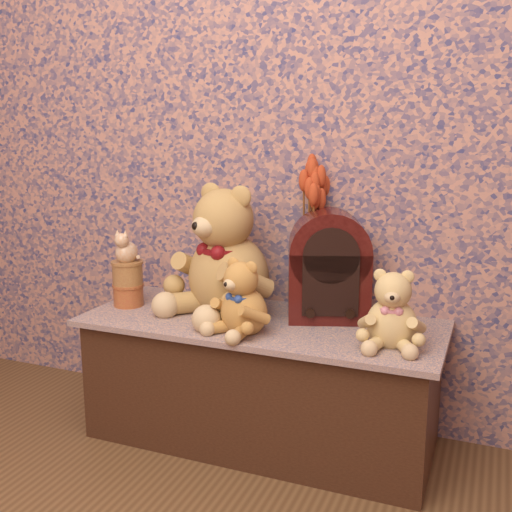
{
  "coord_description": "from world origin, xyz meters",
  "views": [
    {
      "loc": [
        0.75,
        -0.65,
        1.12
      ],
      "look_at": [
        0.0,
        1.2,
        0.69
      ],
      "focal_mm": 42.83,
      "sensor_mm": 36.0,
      "label": 1
    }
  ],
  "objects_px": {
    "cathedral_radio": "(329,265)",
    "cat_figurine": "(126,245)",
    "ceramic_vase": "(313,286)",
    "biscuit_tin_lower": "(129,295)",
    "teddy_small": "(392,305)",
    "teddy_large": "(228,244)",
    "teddy_medium": "(244,293)"
  },
  "relations": [
    {
      "from": "teddy_large",
      "to": "ceramic_vase",
      "type": "relative_size",
      "value": 2.81
    },
    {
      "from": "teddy_large",
      "to": "ceramic_vase",
      "type": "xyz_separation_m",
      "value": [
        0.28,
        0.14,
        -0.16
      ]
    },
    {
      "from": "teddy_medium",
      "to": "teddy_small",
      "type": "distance_m",
      "value": 0.48
    },
    {
      "from": "teddy_large",
      "to": "cat_figurine",
      "type": "xyz_separation_m",
      "value": [
        -0.38,
        -0.08,
        -0.02
      ]
    },
    {
      "from": "teddy_small",
      "to": "ceramic_vase",
      "type": "relative_size",
      "value": 1.46
    },
    {
      "from": "biscuit_tin_lower",
      "to": "cat_figurine",
      "type": "xyz_separation_m",
      "value": [
        0.0,
        0.0,
        0.19
      ]
    },
    {
      "from": "teddy_large",
      "to": "teddy_small",
      "type": "height_order",
      "value": "teddy_large"
    },
    {
      "from": "ceramic_vase",
      "to": "biscuit_tin_lower",
      "type": "xyz_separation_m",
      "value": [
        -0.66,
        -0.22,
        -0.05
      ]
    },
    {
      "from": "teddy_medium",
      "to": "cathedral_radio",
      "type": "height_order",
      "value": "cathedral_radio"
    },
    {
      "from": "cat_figurine",
      "to": "teddy_large",
      "type": "bearing_deg",
      "value": 8.39
    },
    {
      "from": "ceramic_vase",
      "to": "cat_figurine",
      "type": "relative_size",
      "value": 1.4
    },
    {
      "from": "teddy_large",
      "to": "cathedral_radio",
      "type": "xyz_separation_m",
      "value": [
        0.36,
        0.06,
        -0.06
      ]
    },
    {
      "from": "biscuit_tin_lower",
      "to": "cat_figurine",
      "type": "bearing_deg",
      "value": 0.0
    },
    {
      "from": "cathedral_radio",
      "to": "cat_figurine",
      "type": "distance_m",
      "value": 0.75
    },
    {
      "from": "teddy_large",
      "to": "biscuit_tin_lower",
      "type": "relative_size",
      "value": 4.48
    },
    {
      "from": "biscuit_tin_lower",
      "to": "ceramic_vase",
      "type": "bearing_deg",
      "value": 18.19
    },
    {
      "from": "cathedral_radio",
      "to": "biscuit_tin_lower",
      "type": "xyz_separation_m",
      "value": [
        -0.74,
        -0.14,
        -0.15
      ]
    },
    {
      "from": "ceramic_vase",
      "to": "cat_figurine",
      "type": "xyz_separation_m",
      "value": [
        -0.66,
        -0.22,
        0.14
      ]
    },
    {
      "from": "teddy_large",
      "to": "teddy_medium",
      "type": "relative_size",
      "value": 1.9
    },
    {
      "from": "ceramic_vase",
      "to": "cat_figurine",
      "type": "bearing_deg",
      "value": -161.81
    },
    {
      "from": "teddy_small",
      "to": "cathedral_radio",
      "type": "xyz_separation_m",
      "value": [
        -0.26,
        0.2,
        0.06
      ]
    },
    {
      "from": "teddy_small",
      "to": "biscuit_tin_lower",
      "type": "height_order",
      "value": "teddy_small"
    },
    {
      "from": "cathedral_radio",
      "to": "ceramic_vase",
      "type": "bearing_deg",
      "value": 115.04
    },
    {
      "from": "teddy_small",
      "to": "biscuit_tin_lower",
      "type": "distance_m",
      "value": 1.0
    },
    {
      "from": "cat_figurine",
      "to": "ceramic_vase",
      "type": "bearing_deg",
      "value": 14.86
    },
    {
      "from": "teddy_large",
      "to": "teddy_medium",
      "type": "bearing_deg",
      "value": -30.53
    },
    {
      "from": "biscuit_tin_lower",
      "to": "teddy_small",
      "type": "bearing_deg",
      "value": -3.4
    },
    {
      "from": "ceramic_vase",
      "to": "cat_figurine",
      "type": "height_order",
      "value": "cat_figurine"
    },
    {
      "from": "cathedral_radio",
      "to": "cat_figurine",
      "type": "xyz_separation_m",
      "value": [
        -0.74,
        -0.14,
        0.04
      ]
    },
    {
      "from": "biscuit_tin_lower",
      "to": "cat_figurine",
      "type": "distance_m",
      "value": 0.19
    },
    {
      "from": "teddy_small",
      "to": "cat_figurine",
      "type": "distance_m",
      "value": 1.0
    },
    {
      "from": "ceramic_vase",
      "to": "biscuit_tin_lower",
      "type": "relative_size",
      "value": 1.59
    }
  ]
}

